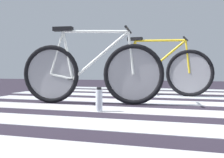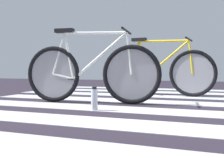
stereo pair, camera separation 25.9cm
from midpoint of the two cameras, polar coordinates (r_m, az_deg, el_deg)
name	(u,v)px [view 1 (the left image)]	position (r m, az deg, el deg)	size (l,w,h in m)	color
ground	(165,107)	(3.19, 8.61, -5.69)	(18.00, 14.00, 0.02)	#29222E
crosswalk_markings	(166,106)	(3.16, 8.74, -5.55)	(5.41, 5.75, 0.00)	silver
bicycle_1_of_2	(91,72)	(3.37, -6.49, 1.47)	(1.73, 0.52, 0.93)	black
bicycle_2_of_2	(156,71)	(4.43, 7.42, 1.60)	(1.74, 0.52, 0.93)	black
water_bottle	(99,100)	(2.76, -5.24, -4.28)	(0.07, 0.07, 0.24)	white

